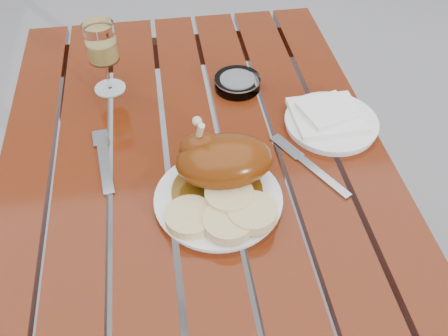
# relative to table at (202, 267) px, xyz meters

# --- Properties ---
(ground) EXTENTS (60.00, 60.00, 0.00)m
(ground) POSITION_rel_table_xyz_m (0.00, 0.00, -0.38)
(ground) COLOR slate
(ground) RESTS_ON ground
(table) EXTENTS (0.80, 1.20, 0.75)m
(table) POSITION_rel_table_xyz_m (0.00, 0.00, 0.00)
(table) COLOR #65240C
(table) RESTS_ON ground
(dinner_plate) EXTENTS (0.29, 0.29, 0.02)m
(dinner_plate) POSITION_rel_table_xyz_m (0.03, -0.11, 0.38)
(dinner_plate) COLOR white
(dinner_plate) RESTS_ON table
(roast_duck) EXTENTS (0.20, 0.18, 0.13)m
(roast_duck) POSITION_rel_table_xyz_m (0.04, -0.06, 0.44)
(roast_duck) COLOR #5E3A0A
(roast_duck) RESTS_ON dinner_plate
(bread_dumplings) EXTENTS (0.20, 0.15, 0.03)m
(bread_dumplings) POSITION_rel_table_xyz_m (0.04, -0.16, 0.41)
(bread_dumplings) COLOR beige
(bread_dumplings) RESTS_ON dinner_plate
(wine_glass) EXTENTS (0.09, 0.09, 0.17)m
(wine_glass) POSITION_rel_table_xyz_m (-0.17, 0.28, 0.46)
(wine_glass) COLOR #D8BA62
(wine_glass) RESTS_ON table
(side_plate) EXTENTS (0.24, 0.24, 0.02)m
(side_plate) POSITION_rel_table_xyz_m (0.31, 0.08, 0.38)
(side_plate) COLOR white
(side_plate) RESTS_ON table
(napkin) EXTENTS (0.15, 0.14, 0.01)m
(napkin) POSITION_rel_table_xyz_m (0.30, 0.09, 0.40)
(napkin) COLOR white
(napkin) RESTS_ON side_plate
(ashtray) EXTENTS (0.11, 0.11, 0.03)m
(ashtray) POSITION_rel_table_xyz_m (0.13, 0.24, 0.39)
(ashtray) COLOR #B2B7BC
(ashtray) RESTS_ON table
(fork) EXTENTS (0.04, 0.18, 0.01)m
(fork) POSITION_rel_table_xyz_m (-0.18, 0.03, 0.38)
(fork) COLOR gray
(fork) RESTS_ON table
(knife) EXTENTS (0.10, 0.17, 0.01)m
(knife) POSITION_rel_table_xyz_m (0.23, -0.05, 0.38)
(knife) COLOR gray
(knife) RESTS_ON table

